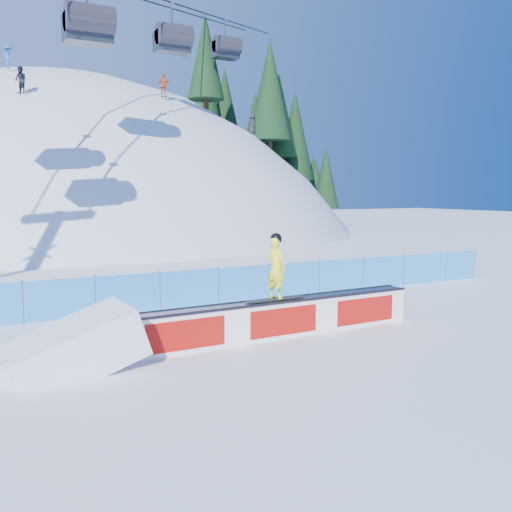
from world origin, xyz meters
TOP-DOWN VIEW (x-y plane):
  - ground at (0.00, 0.00)m, footprint 160.00×160.00m
  - snow_hill at (0.00, 42.00)m, footprint 64.00×64.00m
  - treeline at (21.69, 39.48)m, footprint 17.72×9.88m
  - safety_fence at (0.00, 4.50)m, footprint 22.05×0.05m
  - chairlift at (4.74, 27.49)m, footprint 40.80×41.70m
  - rail_box at (-1.38, -0.12)m, footprint 8.21×0.89m
  - snow_ramp at (-6.50, -0.32)m, footprint 2.94×1.91m
  - snowboarder at (-1.46, -0.13)m, footprint 1.63×0.67m
  - distant_skiers at (1.44, 30.16)m, footprint 19.25×7.56m

SIDE VIEW (x-z plane):
  - snow_hill at x=0.00m, z-range -50.00..14.00m
  - ground at x=0.00m, z-range 0.00..0.00m
  - snow_ramp at x=-6.50m, z-range -0.90..0.90m
  - rail_box at x=-1.38m, z-range -0.01..0.98m
  - safety_fence at x=0.00m, z-range -0.05..1.25m
  - snowboarder at x=-1.46m, z-range 0.97..2.67m
  - treeline at x=21.69m, z-range 0.04..21.02m
  - distant_skiers at x=1.44m, z-range 8.55..14.22m
  - chairlift at x=4.74m, z-range 5.89..27.89m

